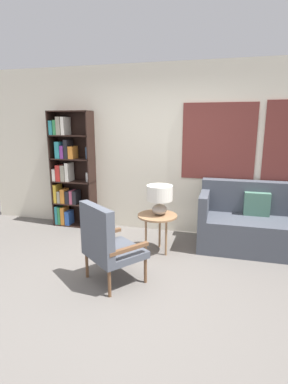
{
  "coord_description": "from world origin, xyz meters",
  "views": [
    {
      "loc": [
        1.02,
        -2.77,
        1.81
      ],
      "look_at": [
        0.02,
        0.96,
        0.9
      ],
      "focal_mm": 28.0,
      "sensor_mm": 36.0,
      "label": 1
    }
  ],
  "objects": [
    {
      "name": "table_lamp",
      "position": [
        0.2,
        1.13,
        0.81
      ],
      "size": [
        0.36,
        0.36,
        0.41
      ],
      "color": "#A59E93",
      "rests_on": "side_table"
    },
    {
      "name": "couch",
      "position": [
        1.53,
        1.61,
        0.36
      ],
      "size": [
        1.6,
        0.8,
        0.95
      ],
      "color": "#474C56",
      "rests_on": "ground_plane"
    },
    {
      "name": "side_table",
      "position": [
        0.18,
        1.11,
        0.49
      ],
      "size": [
        0.55,
        0.55,
        0.55
      ],
      "color": "#99704C",
      "rests_on": "ground_plane"
    },
    {
      "name": "wall_back",
      "position": [
        0.07,
        2.03,
        1.36
      ],
      "size": [
        6.4,
        0.08,
        2.7
      ],
      "color": "silver",
      "rests_on": "ground_plane"
    },
    {
      "name": "armchair",
      "position": [
        -0.19,
        0.13,
        0.51
      ],
      "size": [
        0.81,
        0.81,
        0.94
      ],
      "color": "brown",
      "rests_on": "ground_plane"
    },
    {
      "name": "bookshelf",
      "position": [
        -1.57,
        1.84,
        0.95
      ],
      "size": [
        0.73,
        0.3,
        1.99
      ],
      "color": "black",
      "rests_on": "ground_plane"
    },
    {
      "name": "ground_plane",
      "position": [
        0.0,
        0.0,
        0.0
      ],
      "size": [
        14.0,
        14.0,
        0.0
      ],
      "primitive_type": "plane",
      "color": "#66605B"
    }
  ]
}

